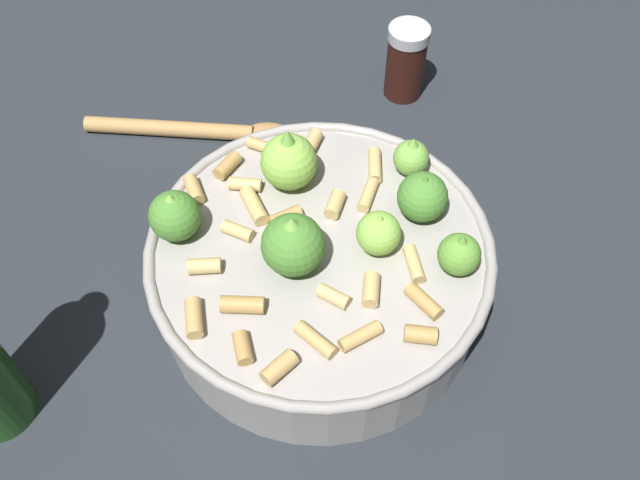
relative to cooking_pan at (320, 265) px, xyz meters
name	(u,v)px	position (x,y,z in m)	size (l,w,h in m)	color
ground_plane	(320,296)	(0.00, 0.00, -0.04)	(2.40, 2.40, 0.00)	#23282D
cooking_pan	(320,265)	(0.00, 0.00, 0.00)	(0.27, 0.27, 0.13)	#9E9993
pepper_shaker	(406,61)	(-0.15, 0.22, 0.00)	(0.04, 0.04, 0.08)	#33140F
wooden_spoon	(203,131)	(-0.22, 0.02, -0.04)	(0.16, 0.18, 0.02)	#B2844C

